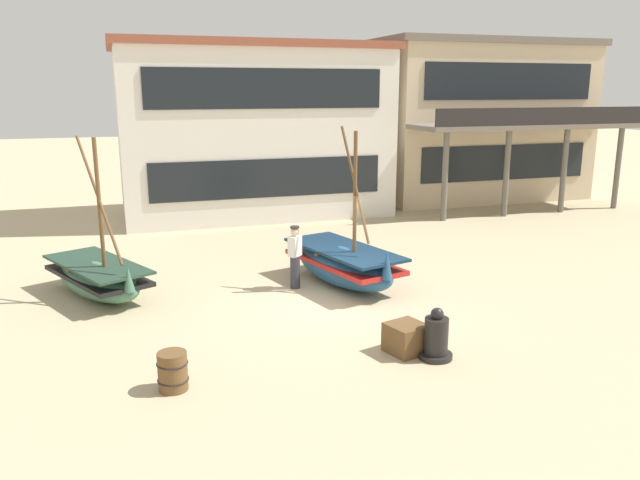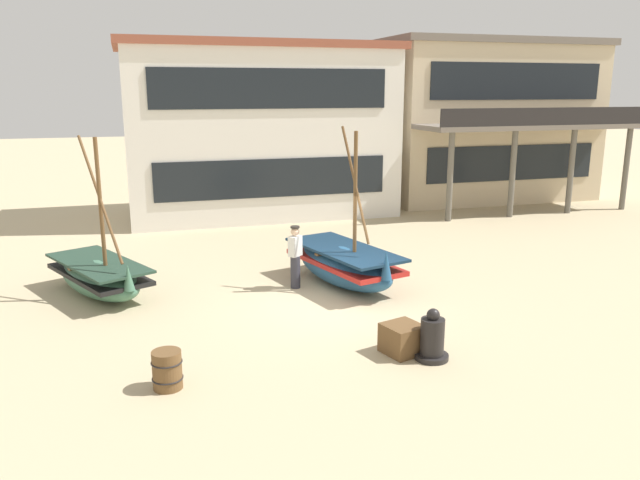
# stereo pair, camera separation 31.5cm
# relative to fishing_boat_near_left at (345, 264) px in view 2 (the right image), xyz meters

# --- Properties ---
(ground_plane) EXTENTS (120.00, 120.00, 0.00)m
(ground_plane) POSITION_rel_fishing_boat_near_left_xyz_m (-0.82, -1.41, -0.57)
(ground_plane) COLOR tan
(fishing_boat_near_left) EXTENTS (2.46, 4.06, 4.25)m
(fishing_boat_near_left) POSITION_rel_fishing_boat_near_left_xyz_m (0.00, 0.00, 0.00)
(fishing_boat_near_left) COLOR #23517A
(fishing_boat_near_left) RESTS_ON ground
(fishing_boat_centre_large) EXTENTS (2.78, 3.80, 4.06)m
(fishing_boat_centre_large) POSITION_rel_fishing_boat_near_left_xyz_m (-6.29, 1.03, -0.07)
(fishing_boat_centre_large) COLOR #427056
(fishing_boat_centre_large) RESTS_ON ground
(fisherman_by_hull) EXTENTS (0.42, 0.40, 1.68)m
(fisherman_by_hull) POSITION_rel_fishing_boat_near_left_xyz_m (-1.34, 0.12, 0.26)
(fisherman_by_hull) COLOR #33333D
(fisherman_by_hull) RESTS_ON ground
(capstan_winch) EXTENTS (0.67, 0.67, 1.04)m
(capstan_winch) POSITION_rel_fishing_boat_near_left_xyz_m (0.05, -5.04, -0.15)
(capstan_winch) COLOR black
(capstan_winch) RESTS_ON ground
(wooden_barrel) EXTENTS (0.56, 0.56, 0.70)m
(wooden_barrel) POSITION_rel_fishing_boat_near_left_xyz_m (-4.99, -4.78, -0.22)
(wooden_barrel) COLOR brown
(wooden_barrel) RESTS_ON ground
(cargo_crate) EXTENTS (0.89, 0.89, 0.60)m
(cargo_crate) POSITION_rel_fishing_boat_near_left_xyz_m (-0.38, -4.60, -0.27)
(cargo_crate) COLOR brown
(cargo_crate) RESTS_ON ground
(harbor_building_main) EXTENTS (11.17, 5.55, 6.99)m
(harbor_building_main) POSITION_rel_fishing_boat_near_left_xyz_m (-0.08, 10.73, 2.94)
(harbor_building_main) COLOR white
(harbor_building_main) RESTS_ON ground
(harbor_building_annex) EXTENTS (10.38, 8.35, 7.39)m
(harbor_building_annex) POSITION_rel_fishing_boat_near_left_xyz_m (11.05, 11.68, 3.13)
(harbor_building_annex) COLOR beige
(harbor_building_annex) RESTS_ON ground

